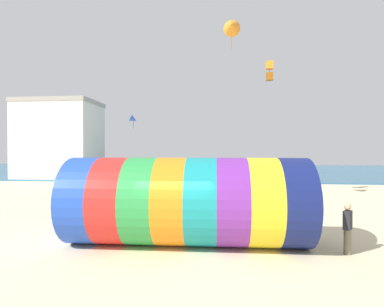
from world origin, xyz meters
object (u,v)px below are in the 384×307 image
Objects in this scene: giant_inflatable_tube at (188,201)px; kite_blue_delta at (133,119)px; kite_handler at (348,228)px; kite_orange_box at (270,71)px; kite_orange_delta at (231,26)px; bystander_near_water at (163,182)px.

giant_inflatable_tube is 19.07m from kite_blue_delta.
kite_blue_delta is at bearing 125.64° from kite_handler.
kite_orange_box is at bearing -22.66° from kite_blue_delta.
kite_orange_delta reaches higher than bystander_near_water.
kite_blue_delta is 13.65m from kite_orange_delta.
kite_orange_box is 13.38m from kite_blue_delta.
kite_orange_box reaches higher than giant_inflatable_tube.
giant_inflatable_tube is at bearing 173.98° from kite_handler.
bystander_near_water is (-9.02, 14.05, 0.03)m from kite_handler.
kite_blue_delta is at bearing 157.34° from kite_orange_box.
giant_inflatable_tube is 4.30× the size of kite_orange_delta.
bystander_near_water is at bearing 170.06° from kite_orange_box.
giant_inflatable_tube is 15.18m from kite_orange_box.
giant_inflatable_tube is 5.59m from kite_handler.
kite_orange_box is 1.13× the size of kite_blue_delta.
kite_orange_box reaches higher than bystander_near_water.
kite_handler is at bearing -87.32° from kite_orange_box.
kite_orange_delta reaches higher than kite_orange_box.
kite_handler is (5.51, -0.58, -0.74)m from giant_inflatable_tube.
kite_orange_delta is (-3.60, 8.58, 10.48)m from kite_handler.
kite_handler is at bearing -57.31° from bystander_near_water.
kite_blue_delta reaches higher than kite_handler.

